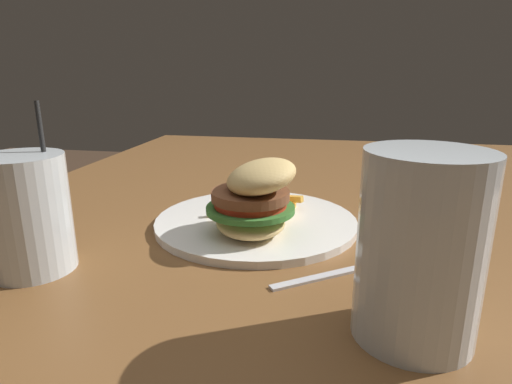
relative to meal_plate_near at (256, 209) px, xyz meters
The scene contains 5 objects.
dining_table 0.21m from the meal_plate_near, 131.25° to the left, with size 1.37×1.10×0.74m.
meal_plate_near is the anchor object (origin of this frame).
beer_glass 0.26m from the meal_plate_near, 39.50° to the left, with size 0.10×0.10×0.15m.
juice_glass 0.26m from the meal_plate_near, 54.46° to the right, with size 0.09×0.09×0.18m.
spoon 0.18m from the meal_plate_near, 70.02° to the left, with size 0.14×0.17×0.02m.
Camera 1 is at (0.62, -0.01, 0.95)m, focal length 30.00 mm.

